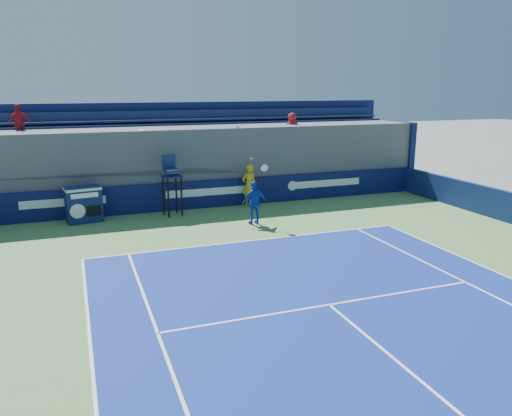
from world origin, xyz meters
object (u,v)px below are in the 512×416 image
object	(u,v)px
umpire_chair	(171,179)
match_clock	(84,203)
tennis_player	(255,203)
ball_person	(249,186)

from	to	relation	value
umpire_chair	match_clock	bearing A→B (deg)	177.60
umpire_chair	tennis_player	bearing A→B (deg)	-42.32
match_clock	tennis_player	bearing A→B (deg)	-22.96
tennis_player	match_clock	bearing A→B (deg)	157.04
umpire_chair	tennis_player	world-z (taller)	tennis_player
match_clock	umpire_chair	xyz separation A→B (m)	(3.41, -0.14, 0.79)
ball_person	match_clock	bearing A→B (deg)	-6.97
match_clock	tennis_player	xyz separation A→B (m)	(6.08, -2.58, 0.11)
umpire_chair	tennis_player	xyz separation A→B (m)	(2.67, -2.43, -0.68)
ball_person	match_clock	distance (m)	6.85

